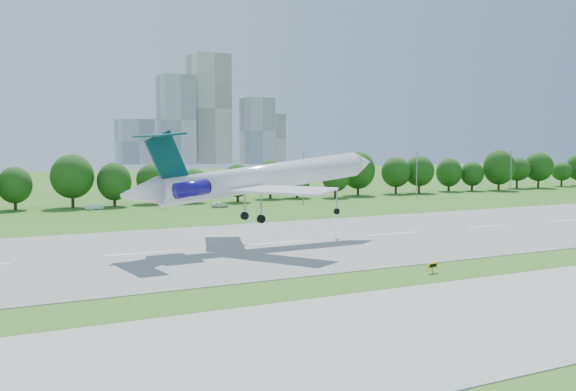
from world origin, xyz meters
The scene contains 9 objects.
ground centered at (0.00, 0.00, 0.00)m, with size 600.00×600.00×0.00m, color #295F19.
runway centered at (0.00, 25.00, 0.04)m, with size 400.00×45.00×0.08m, color gray.
tree_line centered at (0.00, 92.00, 6.19)m, with size 288.40×8.40×10.40m.
light_poles centered at (-2.50, 82.00, 6.34)m, with size 175.90×0.25×12.19m.
skyline centered at (100.16, 390.61, 30.46)m, with size 127.00×52.00×80.00m.
airliner centered at (-23.99, 24.79, 9.49)m, with size 40.71×29.34×12.65m.
taxi_sign_left centered at (-14.23, -2.01, 0.85)m, with size 1.63×0.59×1.15m.
service_vehicle_a centered at (-34.75, 85.69, 0.64)m, with size 1.36×3.91×1.29m, color silver.
service_vehicle_b centered at (-8.69, 77.93, 0.67)m, with size 1.58×3.92×1.34m, color white.
Camera 1 is at (-60.33, -57.03, 14.22)m, focal length 40.00 mm.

